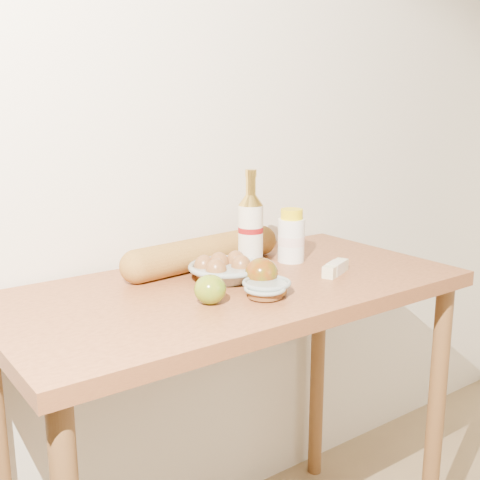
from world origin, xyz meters
name	(u,v)px	position (x,y,z in m)	size (l,w,h in m)	color
back_wall	(165,121)	(0.00, 1.51, 1.30)	(3.50, 0.02, 2.60)	silver
table	(233,329)	(0.00, 1.18, 0.78)	(1.20, 0.60, 0.90)	#AA6337
bourbon_bottle	(251,230)	(0.11, 1.25, 1.01)	(0.08, 0.08, 0.28)	beige
cream_bottle	(291,237)	(0.26, 1.26, 0.97)	(0.08, 0.08, 0.15)	white
egg_bowl	(225,270)	(0.00, 1.22, 0.93)	(0.22, 0.22, 0.07)	gray
baguette	(204,252)	(0.02, 1.35, 0.94)	(0.54, 0.14, 0.09)	#B17F36
apple_yellowgreen	(210,289)	(-0.13, 1.08, 0.93)	(0.09, 0.09, 0.07)	olive
apple_redgreen_right	(261,273)	(0.04, 1.11, 0.94)	(0.10, 0.10, 0.08)	maroon
sugar_bowl	(265,292)	(-0.01, 1.04, 0.92)	(0.12, 0.12, 0.03)	gray
syrup_bowl	(267,287)	(0.01, 1.06, 0.92)	(0.13, 0.13, 0.03)	gray
butter_stick	(335,268)	(0.27, 1.09, 0.92)	(0.12, 0.07, 0.03)	beige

